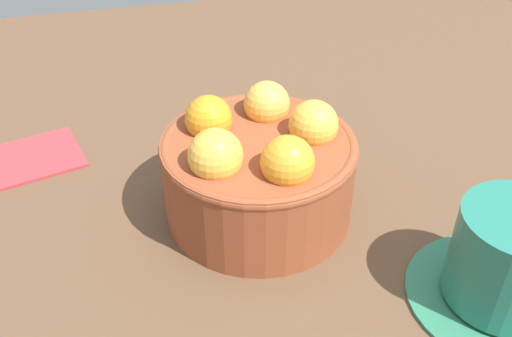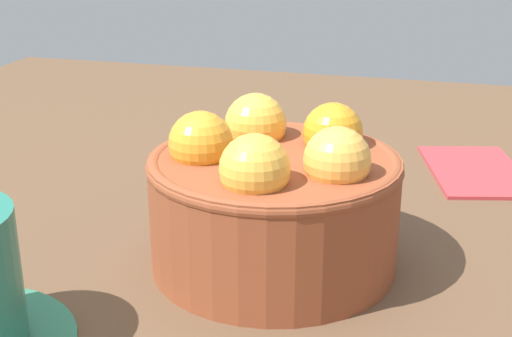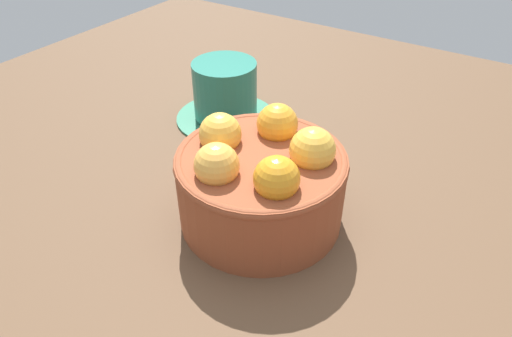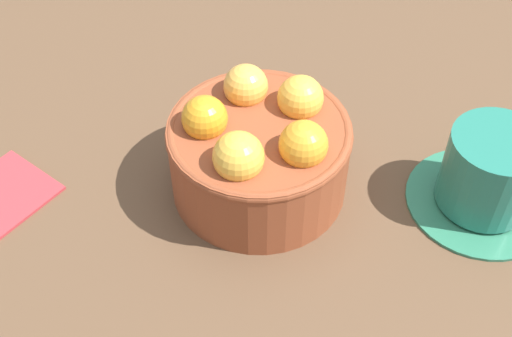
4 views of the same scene
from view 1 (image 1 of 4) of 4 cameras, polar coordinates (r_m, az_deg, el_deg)
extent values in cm
cube|color=brown|center=(51.17, 0.24, -6.07)|extent=(112.19, 106.99, 4.06)
cylinder|color=brown|center=(47.54, 0.26, -0.97)|extent=(15.81, 15.81, 7.34)
torus|color=brown|center=(45.65, 0.27, 2.31)|extent=(16.01, 16.01, 1.00)
sphere|color=orange|center=(41.65, 3.18, 0.63)|extent=(4.06, 4.06, 4.06)
sphere|color=gold|center=(45.84, 5.95, 4.10)|extent=(4.05, 4.05, 4.05)
sphere|color=#F1AB46|center=(48.86, 1.08, 6.47)|extent=(3.97, 3.97, 3.97)
sphere|color=orange|center=(46.89, -4.75, 4.97)|extent=(3.94, 3.94, 3.94)
sphere|color=#F1B33E|center=(42.37, -4.07, 1.27)|extent=(4.21, 4.21, 4.21)
cylinder|color=#2D7556|center=(46.10, 22.96, -11.62)|extent=(13.17, 13.17, 0.60)
cylinder|color=#237260|center=(43.48, 24.15, -8.09)|extent=(8.20, 8.20, 7.23)
cube|color=#B23338|center=(60.08, -23.18, 0.60)|extent=(14.27, 10.63, 0.60)
camera|label=2|loc=(0.70, 34.95, 21.83)|focal=50.44mm
camera|label=3|loc=(0.66, -26.46, 32.28)|focal=32.64mm
camera|label=4|loc=(0.22, -115.30, 31.77)|focal=46.99mm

